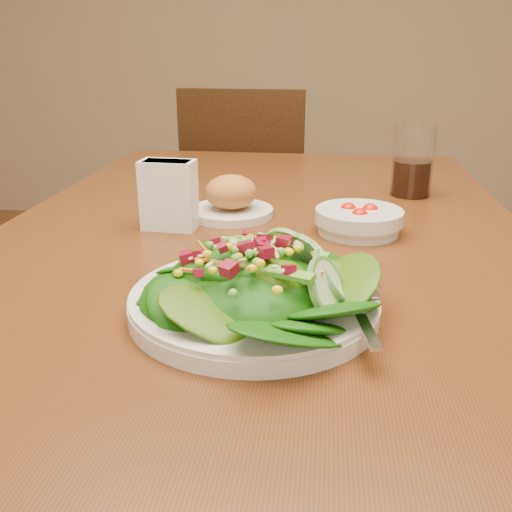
# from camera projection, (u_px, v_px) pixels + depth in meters

# --- Properties ---
(dining_table) EXTENTS (0.90, 1.40, 0.75)m
(dining_table) POSITION_uv_depth(u_px,v_px,m) (261.00, 283.00, 1.00)
(dining_table) COLOR #512E10
(dining_table) RESTS_ON ground_plane
(chair_far) EXTENTS (0.43, 0.44, 0.91)m
(chair_far) POSITION_uv_depth(u_px,v_px,m) (248.00, 212.00, 2.02)
(chair_far) COLOR #341D0B
(chair_far) RESTS_ON ground_plane
(salad_plate) EXTENTS (0.29, 0.29, 0.08)m
(salad_plate) POSITION_uv_depth(u_px,v_px,m) (263.00, 288.00, 0.66)
(salad_plate) COLOR silver
(salad_plate) RESTS_ON dining_table
(bread_plate) EXTENTS (0.15, 0.15, 0.08)m
(bread_plate) POSITION_uv_depth(u_px,v_px,m) (231.00, 200.00, 1.03)
(bread_plate) COLOR silver
(bread_plate) RESTS_ON dining_table
(tomato_bowl) EXTENTS (0.14, 0.14, 0.05)m
(tomato_bowl) POSITION_uv_depth(u_px,v_px,m) (359.00, 220.00, 0.94)
(tomato_bowl) COLOR silver
(tomato_bowl) RESTS_ON dining_table
(drinking_glass) EXTENTS (0.08, 0.08, 0.14)m
(drinking_glass) POSITION_uv_depth(u_px,v_px,m) (413.00, 166.00, 1.16)
(drinking_glass) COLOR silver
(drinking_glass) RESTS_ON dining_table
(napkin_holder) EXTENTS (0.09, 0.05, 0.12)m
(napkin_holder) POSITION_uv_depth(u_px,v_px,m) (169.00, 193.00, 0.95)
(napkin_holder) COLOR white
(napkin_holder) RESTS_ON dining_table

